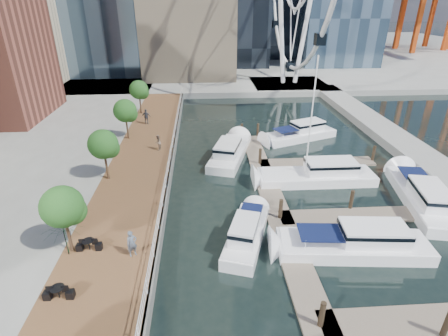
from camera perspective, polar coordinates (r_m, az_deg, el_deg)
name	(u,v)px	position (r m, az deg, el deg)	size (l,w,h in m)	color
ground	(257,301)	(21.42, 5.44, -20.83)	(520.00, 520.00, 0.00)	black
boardwalk	(138,177)	(33.63, -13.88, -1.49)	(6.00, 60.00, 1.00)	brown
seawall	(170,176)	(33.21, -8.79, -1.36)	(0.25, 60.00, 1.00)	#595954
land_far	(209,51)	(117.44, -2.47, 18.54)	(200.00, 114.00, 1.00)	gray
breakwater	(408,149)	(43.99, 27.88, 2.79)	(4.00, 60.00, 1.00)	gray
pier	(289,85)	(70.17, 10.50, 13.12)	(14.00, 12.00, 1.00)	gray
railing	(168,167)	(32.77, -9.08, 0.22)	(0.10, 60.00, 1.05)	white
floating_docks	(334,199)	(30.66, 17.51, -4.84)	(16.00, 34.00, 2.60)	#6D6051
street_trees	(103,144)	(31.76, -19.15, 3.66)	(2.60, 42.60, 4.60)	#3F2B1C
cafe_tables	(52,324)	(20.32, -26.26, -21.82)	(2.50, 13.70, 0.74)	black
yacht_foreground	(351,252)	(26.00, 20.09, -12.70)	(2.97, 11.09, 2.15)	white
pedestrian_near	(132,244)	(22.84, -14.80, -11.85)	(0.65, 0.43, 1.78)	#4F5A6A
pedestrian_mid	(158,143)	(37.63, -10.74, 4.08)	(0.82, 0.64, 1.68)	#846C5B
pedestrian_far	(146,117)	(46.17, -12.57, 8.19)	(1.14, 0.47, 1.94)	#353742
moored_yachts	(317,185)	(33.54, 14.88, -2.67)	(20.85, 39.03, 11.50)	white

